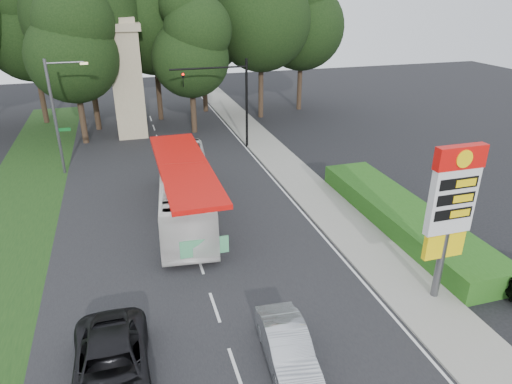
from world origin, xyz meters
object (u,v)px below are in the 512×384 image
object	(u,v)px
gas_station_pylon	(452,204)
transit_bus	(185,191)
traffic_signal_mast	(231,92)
streetlight_signs	(57,112)
suv_charcoal	(111,367)
monument	(127,78)
sedan_silver	(287,347)

from	to	relation	value
gas_station_pylon	transit_bus	bearing A→B (deg)	130.09
traffic_signal_mast	transit_bus	bearing A→B (deg)	-115.88
streetlight_signs	suv_charcoal	xyz separation A→B (m)	(2.90, -21.01, -3.67)
gas_station_pylon	monument	size ratio (longest dim) A/B	0.68
traffic_signal_mast	streetlight_signs	xyz separation A→B (m)	(-12.67, -1.99, -0.23)
monument	transit_bus	bearing A→B (deg)	-82.77
monument	suv_charcoal	size ratio (longest dim) A/B	1.83
traffic_signal_mast	suv_charcoal	size ratio (longest dim) A/B	1.31
monument	gas_station_pylon	bearing A→B (deg)	-68.20
traffic_signal_mast	suv_charcoal	xyz separation A→B (m)	(-9.76, -23.00, -3.91)
suv_charcoal	streetlight_signs	bearing A→B (deg)	98.46
traffic_signal_mast	suv_charcoal	distance (m)	25.29
gas_station_pylon	transit_bus	distance (m)	14.27
monument	sedan_silver	xyz separation A→B (m)	(3.82, -29.72, -4.41)
gas_station_pylon	sedan_silver	bearing A→B (deg)	-166.90
gas_station_pylon	streetlight_signs	bearing A→B (deg)	128.96
gas_station_pylon	monument	distance (m)	30.17
gas_station_pylon	sedan_silver	world-z (taller)	gas_station_pylon
traffic_signal_mast	monument	xyz separation A→B (m)	(-7.68, 6.00, 0.43)
gas_station_pylon	traffic_signal_mast	size ratio (longest dim) A/B	0.95
traffic_signal_mast	sedan_silver	bearing A→B (deg)	-99.24
monument	streetlight_signs	bearing A→B (deg)	-121.97
transit_bus	suv_charcoal	size ratio (longest dim) A/B	2.10
streetlight_signs	transit_bus	distance (m)	12.10
sedan_silver	suv_charcoal	world-z (taller)	suv_charcoal
gas_station_pylon	streetlight_signs	size ratio (longest dim) A/B	0.86
traffic_signal_mast	sedan_silver	xyz separation A→B (m)	(-3.86, -23.72, -3.98)
streetlight_signs	sedan_silver	bearing A→B (deg)	-67.93
streetlight_signs	sedan_silver	world-z (taller)	streetlight_signs
streetlight_signs	monument	bearing A→B (deg)	58.03
gas_station_pylon	suv_charcoal	bearing A→B (deg)	-175.73
traffic_signal_mast	transit_bus	size ratio (longest dim) A/B	0.62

